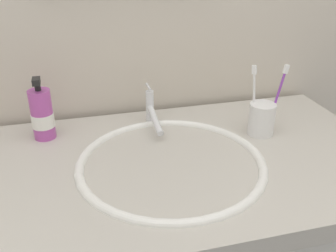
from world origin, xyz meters
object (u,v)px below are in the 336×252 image
(toothbrush_cup, at_px, (262,119))
(toothbrush_white, at_px, (254,95))
(soap_dispenser, at_px, (42,115))
(toothbrush_purple, at_px, (278,95))
(faucet, at_px, (152,111))

(toothbrush_cup, xyz_separation_m, toothbrush_white, (-0.02, 0.02, 0.07))
(toothbrush_cup, height_order, toothbrush_white, toothbrush_white)
(toothbrush_white, distance_m, soap_dispenser, 0.59)
(toothbrush_cup, bearing_deg, toothbrush_white, 133.67)
(toothbrush_purple, bearing_deg, faucet, 159.68)
(faucet, bearing_deg, soap_dispenser, 178.92)
(faucet, relative_size, toothbrush_white, 0.92)
(toothbrush_purple, height_order, soap_dispenser, toothbrush_purple)
(toothbrush_cup, bearing_deg, toothbrush_purple, 3.07)
(toothbrush_cup, height_order, toothbrush_purple, toothbrush_purple)
(toothbrush_white, relative_size, toothbrush_purple, 0.99)
(toothbrush_white, xyz_separation_m, soap_dispenser, (-0.58, 0.11, -0.04))
(faucet, bearing_deg, toothbrush_cup, -23.41)
(faucet, xyz_separation_m, toothbrush_white, (0.27, -0.10, 0.07))
(toothbrush_cup, relative_size, soap_dispenser, 0.51)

